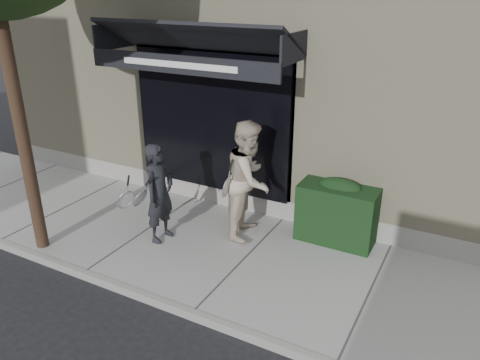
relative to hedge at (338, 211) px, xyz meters
The scene contains 7 objects.
ground 1.79m from the hedge, 131.35° to the right, with size 80.00×80.00×0.00m, color black.
sidewalk 1.77m from the hedge, 131.35° to the right, with size 20.00×3.00×0.12m, color gray.
curb 3.07m from the hedge, 111.45° to the right, with size 20.00×0.10×0.14m, color gray.
building_facade 4.39m from the hedge, 106.65° to the left, with size 14.30×8.04×5.64m.
hedge is the anchor object (origin of this frame).
pedestrian_front 3.02m from the hedge, 152.35° to the right, with size 0.72×0.88×1.71m.
pedestrian_back 1.59m from the hedge, 160.76° to the right, with size 0.94×1.12×2.05m.
Camera 1 is at (2.99, -5.77, 4.22)m, focal length 35.00 mm.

